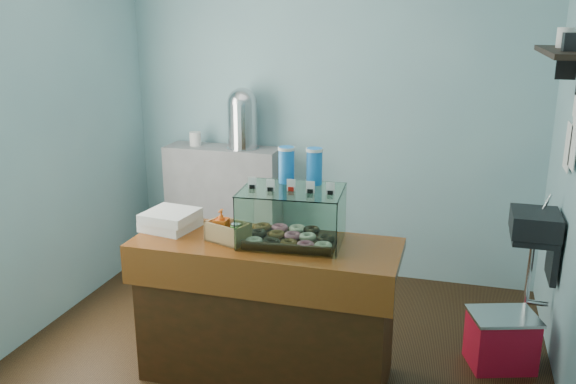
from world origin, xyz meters
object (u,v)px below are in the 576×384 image
(display_case, at_px, (293,212))
(coffee_urn, at_px, (242,117))
(red_cooler, at_px, (501,340))
(counter, at_px, (266,309))

(display_case, relative_size, coffee_urn, 1.21)
(coffee_urn, relative_size, red_cooler, 1.05)
(display_case, bearing_deg, coffee_urn, 115.82)
(counter, relative_size, display_case, 2.56)
(counter, height_order, coffee_urn, coffee_urn)
(display_case, distance_m, coffee_urn, 1.75)
(display_case, relative_size, red_cooler, 1.27)
(red_cooler, bearing_deg, display_case, -178.97)
(counter, bearing_deg, display_case, 27.83)
(red_cooler, bearing_deg, counter, -177.99)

